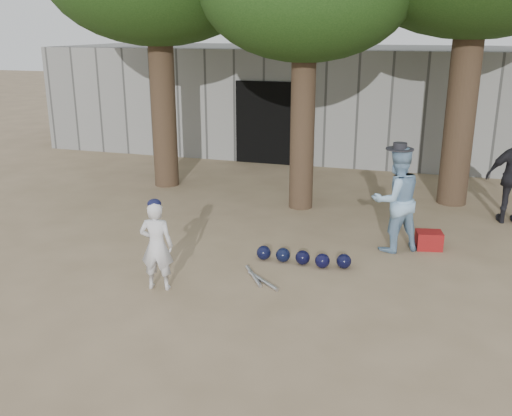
% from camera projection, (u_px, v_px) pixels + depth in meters
% --- Properties ---
extents(ground, '(70.00, 70.00, 0.00)m').
position_uv_depth(ground, '(196.00, 288.00, 8.15)').
color(ground, '#937C5E').
rests_on(ground, ground).
extents(boy_player, '(0.52, 0.38, 1.29)m').
position_uv_depth(boy_player, '(157.00, 246.00, 7.95)').
color(boy_player, silver).
rests_on(boy_player, ground).
extents(spectator_blue, '(1.07, 1.02, 1.74)m').
position_uv_depth(spectator_blue, '(396.00, 200.00, 9.29)').
color(spectator_blue, '#87AED1').
rests_on(spectator_blue, ground).
extents(red_bag, '(0.47, 0.40, 0.30)m').
position_uv_depth(red_bag, '(429.00, 240.00, 9.55)').
color(red_bag, maroon).
rests_on(red_bag, ground).
extents(back_building, '(16.00, 5.24, 3.00)m').
position_uv_depth(back_building, '(326.00, 99.00, 17.12)').
color(back_building, gray).
rests_on(back_building, ground).
extents(helmet_row, '(1.51, 0.31, 0.23)m').
position_uv_depth(helmet_row, '(303.00, 257.00, 8.93)').
color(helmet_row, black).
rests_on(helmet_row, ground).
extents(bat_pile, '(0.69, 0.69, 0.06)m').
position_uv_depth(bat_pile, '(258.00, 278.00, 8.39)').
color(bat_pile, '#B9BBC1').
rests_on(bat_pile, ground).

